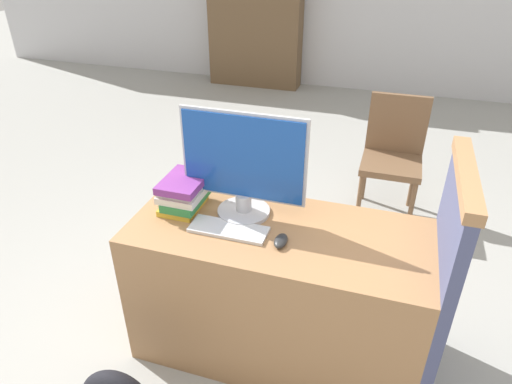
{
  "coord_description": "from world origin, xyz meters",
  "views": [
    {
      "loc": [
        0.43,
        -1.38,
        2.01
      ],
      "look_at": [
        -0.1,
        0.29,
        0.98
      ],
      "focal_mm": 32.0,
      "sensor_mm": 36.0,
      "label": 1
    }
  ],
  "objects_px": {
    "keyboard": "(229,229)",
    "mouse": "(281,241)",
    "far_chair": "(393,151)",
    "book_stack": "(184,192)",
    "monitor": "(243,166)"
  },
  "relations": [
    {
      "from": "monitor",
      "to": "mouse",
      "type": "bearing_deg",
      "value": -38.65
    },
    {
      "from": "monitor",
      "to": "far_chair",
      "type": "distance_m",
      "value": 1.75
    },
    {
      "from": "keyboard",
      "to": "mouse",
      "type": "relative_size",
      "value": 3.36
    },
    {
      "from": "keyboard",
      "to": "book_stack",
      "type": "xyz_separation_m",
      "value": [
        -0.28,
        0.13,
        0.08
      ]
    },
    {
      "from": "book_stack",
      "to": "far_chair",
      "type": "height_order",
      "value": "book_stack"
    },
    {
      "from": "mouse",
      "to": "book_stack",
      "type": "distance_m",
      "value": 0.56
    },
    {
      "from": "keyboard",
      "to": "far_chair",
      "type": "bearing_deg",
      "value": 67.79
    },
    {
      "from": "monitor",
      "to": "keyboard",
      "type": "relative_size",
      "value": 1.65
    },
    {
      "from": "far_chair",
      "to": "mouse",
      "type": "bearing_deg",
      "value": -45.46
    },
    {
      "from": "keyboard",
      "to": "monitor",
      "type": "bearing_deg",
      "value": 84.14
    },
    {
      "from": "keyboard",
      "to": "far_chair",
      "type": "xyz_separation_m",
      "value": [
        0.69,
        1.7,
        -0.26
      ]
    },
    {
      "from": "keyboard",
      "to": "book_stack",
      "type": "relative_size",
      "value": 1.38
    },
    {
      "from": "book_stack",
      "to": "far_chair",
      "type": "distance_m",
      "value": 1.88
    },
    {
      "from": "keyboard",
      "to": "book_stack",
      "type": "distance_m",
      "value": 0.32
    },
    {
      "from": "keyboard",
      "to": "mouse",
      "type": "height_order",
      "value": "mouse"
    }
  ]
}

